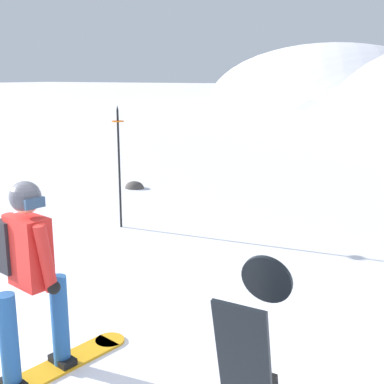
{
  "coord_description": "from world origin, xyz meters",
  "views": [
    {
      "loc": [
        3.37,
        -2.15,
        2.52
      ],
      "look_at": [
        0.13,
        3.53,
        1.0
      ],
      "focal_mm": 47.06,
      "sensor_mm": 36.0,
      "label": 1
    }
  ],
  "objects": [
    {
      "name": "piste_marker_near",
      "position": [
        -1.75,
        4.39,
        1.17
      ],
      "size": [
        0.2,
        0.2,
        2.05
      ],
      "color": "black",
      "rests_on": "ground"
    },
    {
      "name": "rock_dark",
      "position": [
        -3.34,
        6.97,
        0.0
      ],
      "size": [
        0.46,
        0.39,
        0.32
      ],
      "color": "#4C4742",
      "rests_on": "ground"
    },
    {
      "name": "ridge_peak_far",
      "position": [
        -8.76,
        44.74,
        0.0
      ],
      "size": [
        22.69,
        20.42,
        10.78
      ],
      "color": "white",
      "rests_on": "ground"
    },
    {
      "name": "snowboarder_main",
      "position": [
        0.31,
        0.54,
        0.92
      ],
      "size": [
        0.65,
        1.81,
        1.71
      ],
      "color": "orange",
      "rests_on": "ground"
    }
  ]
}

